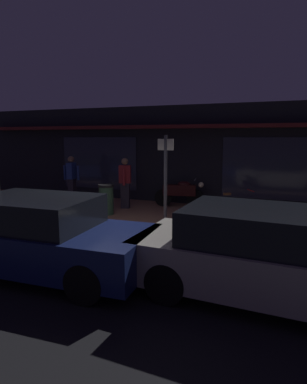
{
  "coord_description": "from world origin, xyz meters",
  "views": [
    {
      "loc": [
        3.57,
        -6.27,
        2.49
      ],
      "look_at": [
        0.12,
        2.4,
        0.95
      ],
      "focal_mm": 31.07,
      "sensor_mm": 36.0,
      "label": 1
    }
  ],
  "objects_px": {
    "sign_post": "(165,174)",
    "motorcycle": "(180,192)",
    "parked_car_across": "(263,255)",
    "person_photographer": "(72,178)",
    "person_bystander": "(125,182)",
    "bicycle_parked": "(235,210)",
    "trash_bin": "(106,199)",
    "parked_car_far": "(40,236)"
  },
  "relations": [
    {
      "from": "sign_post",
      "to": "motorcycle",
      "type": "bearing_deg",
      "value": 96.39
    },
    {
      "from": "sign_post",
      "to": "parked_car_across",
      "type": "height_order",
      "value": "sign_post"
    },
    {
      "from": "person_photographer",
      "to": "person_bystander",
      "type": "distance_m",
      "value": 2.31
    },
    {
      "from": "bicycle_parked",
      "to": "parked_car_across",
      "type": "xyz_separation_m",
      "value": [
        0.98,
        -3.95,
        0.2
      ]
    },
    {
      "from": "bicycle_parked",
      "to": "parked_car_across",
      "type": "height_order",
      "value": "parked_car_across"
    },
    {
      "from": "sign_post",
      "to": "trash_bin",
      "type": "xyz_separation_m",
      "value": [
        -2.04,
        0.34,
        -0.89
      ]
    },
    {
      "from": "person_photographer",
      "to": "parked_car_across",
      "type": "distance_m",
      "value": 8.5
    },
    {
      "from": "person_photographer",
      "to": "sign_post",
      "type": "bearing_deg",
      "value": -21.21
    },
    {
      "from": "parked_car_far",
      "to": "motorcycle",
      "type": "bearing_deg",
      "value": 81.54
    },
    {
      "from": "person_bystander",
      "to": "trash_bin",
      "type": "distance_m",
      "value": 1.11
    },
    {
      "from": "motorcycle",
      "to": "parked_car_far",
      "type": "height_order",
      "value": "parked_car_far"
    },
    {
      "from": "bicycle_parked",
      "to": "motorcycle",
      "type": "bearing_deg",
      "value": 143.52
    },
    {
      "from": "person_photographer",
      "to": "person_bystander",
      "type": "height_order",
      "value": "same"
    },
    {
      "from": "motorcycle",
      "to": "parked_car_far",
      "type": "bearing_deg",
      "value": -98.46
    },
    {
      "from": "motorcycle",
      "to": "person_bystander",
      "type": "xyz_separation_m",
      "value": [
        -1.65,
        -0.86,
        0.38
      ]
    },
    {
      "from": "motorcycle",
      "to": "person_photographer",
      "type": "relative_size",
      "value": 1.01
    },
    {
      "from": "motorcycle",
      "to": "person_bystander",
      "type": "height_order",
      "value": "person_bystander"
    },
    {
      "from": "bicycle_parked",
      "to": "person_photographer",
      "type": "relative_size",
      "value": 0.87
    },
    {
      "from": "motorcycle",
      "to": "person_photographer",
      "type": "bearing_deg",
      "value": -171.45
    },
    {
      "from": "person_bystander",
      "to": "parked_car_across",
      "type": "relative_size",
      "value": 0.4
    },
    {
      "from": "parked_car_far",
      "to": "parked_car_across",
      "type": "relative_size",
      "value": 1.0
    },
    {
      "from": "person_bystander",
      "to": "trash_bin",
      "type": "relative_size",
      "value": 1.8
    },
    {
      "from": "person_bystander",
      "to": "trash_bin",
      "type": "height_order",
      "value": "person_bystander"
    },
    {
      "from": "bicycle_parked",
      "to": "parked_car_across",
      "type": "relative_size",
      "value": 0.35
    },
    {
      "from": "bicycle_parked",
      "to": "parked_car_far",
      "type": "height_order",
      "value": "parked_car_far"
    },
    {
      "from": "motorcycle",
      "to": "bicycle_parked",
      "type": "xyz_separation_m",
      "value": [
        2.03,
        -1.5,
        -0.14
      ]
    },
    {
      "from": "person_photographer",
      "to": "parked_car_across",
      "type": "height_order",
      "value": "person_photographer"
    },
    {
      "from": "bicycle_parked",
      "to": "person_bystander",
      "type": "xyz_separation_m",
      "value": [
        -3.69,
        0.64,
        0.52
      ]
    },
    {
      "from": "parked_car_far",
      "to": "person_bystander",
      "type": "bearing_deg",
      "value": 98.67
    },
    {
      "from": "bicycle_parked",
      "to": "sign_post",
      "type": "xyz_separation_m",
      "value": [
        -1.79,
        -0.72,
        1.0
      ]
    },
    {
      "from": "person_bystander",
      "to": "trash_bin",
      "type": "bearing_deg",
      "value": -97.5
    },
    {
      "from": "person_bystander",
      "to": "sign_post",
      "type": "relative_size",
      "value": 0.7
    },
    {
      "from": "person_bystander",
      "to": "parked_car_far",
      "type": "relative_size",
      "value": 0.4
    },
    {
      "from": "sign_post",
      "to": "trash_bin",
      "type": "distance_m",
      "value": 2.25
    },
    {
      "from": "parked_car_far",
      "to": "person_photographer",
      "type": "bearing_deg",
      "value": 119.93
    },
    {
      "from": "sign_post",
      "to": "trash_bin",
      "type": "height_order",
      "value": "sign_post"
    },
    {
      "from": "person_photographer",
      "to": "trash_bin",
      "type": "height_order",
      "value": "person_photographer"
    },
    {
      "from": "person_photographer",
      "to": "sign_post",
      "type": "xyz_separation_m",
      "value": [
        4.2,
        -1.63,
        0.48
      ]
    },
    {
      "from": "motorcycle",
      "to": "trash_bin",
      "type": "distance_m",
      "value": 2.6
    },
    {
      "from": "motorcycle",
      "to": "bicycle_parked",
      "type": "height_order",
      "value": "motorcycle"
    },
    {
      "from": "motorcycle",
      "to": "parked_car_across",
      "type": "height_order",
      "value": "parked_car_across"
    },
    {
      "from": "bicycle_parked",
      "to": "person_bystander",
      "type": "distance_m",
      "value": 3.78
    }
  ]
}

